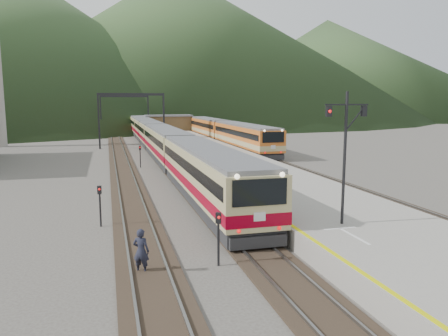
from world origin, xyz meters
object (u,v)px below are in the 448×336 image
object	(u,v)px
main_train	(156,136)
second_train	(224,131)
worker	(141,251)
signal_mast	(345,144)

from	to	relation	value
main_train	second_train	size ratio (longest dim) A/B	1.99
second_train	worker	size ratio (longest dim) A/B	23.19
main_train	second_train	world-z (taller)	second_train
signal_mast	worker	xyz separation A→B (m)	(-9.58, -1.23, -3.92)
main_train	worker	distance (m)	43.48
main_train	signal_mast	size ratio (longest dim) A/B	13.53
signal_mast	second_train	bearing A→B (deg)	81.60
second_train	worker	xyz separation A→B (m)	(-16.77, -49.96, -1.22)
second_train	signal_mast	world-z (taller)	signal_mast
worker	second_train	bearing A→B (deg)	-81.22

